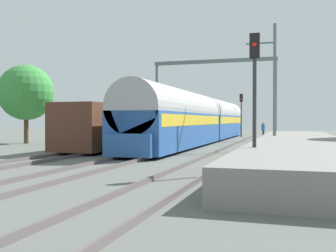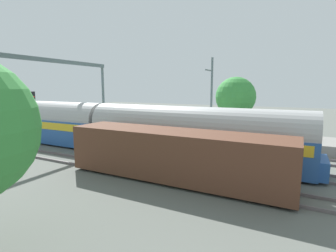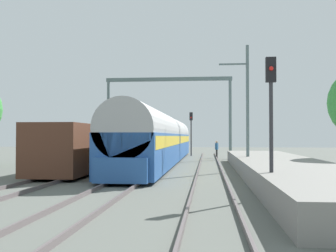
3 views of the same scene
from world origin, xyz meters
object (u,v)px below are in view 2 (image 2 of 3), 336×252
(freight_car, at_px, (175,155))
(railway_signal_far, at_px, (34,107))
(person_crossing, at_px, (84,125))
(passenger_train, at_px, (103,127))
(catenary_gantry, at_px, (59,84))

(freight_car, xyz_separation_m, railway_signal_far, (5.81, 20.32, 1.65))
(person_crossing, bearing_deg, freight_car, 167.30)
(passenger_train, xyz_separation_m, freight_car, (-3.89, -8.74, -0.50))
(passenger_train, relative_size, person_crossing, 18.99)
(passenger_train, distance_m, railway_signal_far, 11.80)
(freight_car, distance_m, person_crossing, 17.89)
(passenger_train, distance_m, catenary_gantry, 6.18)
(passenger_train, xyz_separation_m, catenary_gantry, (0.00, 5.00, 3.63))
(person_crossing, bearing_deg, catenary_gantry, 128.79)
(freight_car, bearing_deg, catenary_gantry, 74.17)
(passenger_train, height_order, railway_signal_far, railway_signal_far)
(railway_signal_far, xyz_separation_m, catenary_gantry, (-1.92, -6.59, 2.49))
(passenger_train, xyz_separation_m, railway_signal_far, (1.92, 11.59, 1.15))
(person_crossing, relative_size, railway_signal_far, 0.36)
(person_crossing, bearing_deg, passenger_train, 162.11)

